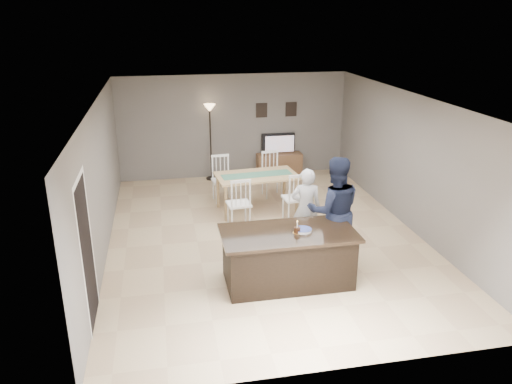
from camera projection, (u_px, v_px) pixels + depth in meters
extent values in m
plane|color=tan|center=(265.00, 236.00, 9.88)|extent=(8.00, 8.00, 0.00)
plane|color=slate|center=(233.00, 126.00, 13.11)|extent=(6.00, 0.00, 6.00)
plane|color=slate|center=(337.00, 274.00, 5.73)|extent=(6.00, 0.00, 6.00)
plane|color=slate|center=(101.00, 181.00, 8.88)|extent=(0.00, 8.00, 8.00)
plane|color=slate|center=(412.00, 163.00, 9.96)|extent=(0.00, 8.00, 8.00)
plane|color=white|center=(266.00, 100.00, 8.96)|extent=(8.00, 8.00, 0.00)
cube|color=black|center=(288.00, 258.00, 8.07)|extent=(2.00, 1.00, 0.85)
cube|color=black|center=(288.00, 233.00, 7.92)|extent=(2.15, 1.10, 0.05)
cube|color=brown|center=(279.00, 164.00, 13.47)|extent=(1.20, 0.40, 0.60)
imported|color=black|center=(279.00, 144.00, 13.34)|extent=(0.91, 0.12, 0.53)
plane|color=orange|center=(280.00, 144.00, 13.27)|extent=(0.78, 0.00, 0.78)
cube|color=black|center=(262.00, 110.00, 13.09)|extent=(0.30, 0.02, 0.38)
cube|color=black|center=(291.00, 109.00, 13.23)|extent=(0.30, 0.02, 0.38)
plane|color=black|center=(87.00, 254.00, 6.86)|extent=(0.00, 2.10, 2.10)
plane|color=white|center=(78.00, 179.00, 6.49)|extent=(0.00, 1.02, 1.02)
imported|color=silver|center=(306.00, 208.00, 9.20)|extent=(0.63, 0.48, 1.54)
imported|color=#161C31|center=(334.00, 211.00, 8.57)|extent=(1.02, 0.84, 1.93)
cylinder|color=gold|center=(297.00, 233.00, 7.87)|extent=(0.14, 0.14, 0.00)
cylinder|color=#3D2210|center=(297.00, 230.00, 7.85)|extent=(0.10, 0.10, 0.09)
cylinder|color=white|center=(297.00, 224.00, 7.82)|extent=(0.02, 0.02, 0.10)
sphere|color=#FFBF4C|center=(297.00, 221.00, 7.80)|extent=(0.02, 0.02, 0.02)
cylinder|color=white|center=(303.00, 231.00, 7.92)|extent=(0.27, 0.27, 0.01)
cylinder|color=white|center=(303.00, 230.00, 7.92)|extent=(0.27, 0.27, 0.01)
cylinder|color=white|center=(303.00, 229.00, 7.91)|extent=(0.27, 0.27, 0.01)
cylinder|color=navy|center=(303.00, 229.00, 7.91)|extent=(0.28, 0.28, 0.00)
cube|color=tan|center=(257.00, 176.00, 10.92)|extent=(1.84, 1.14, 0.04)
cylinder|color=tan|center=(226.00, 203.00, 10.48)|extent=(0.07, 0.07, 0.78)
cylinder|color=tan|center=(284.00, 184.00, 11.63)|extent=(0.07, 0.07, 0.78)
cube|color=#417558|center=(257.00, 175.00, 10.91)|extent=(1.57, 0.52, 0.01)
cube|color=white|center=(239.00, 204.00, 10.17)|extent=(0.50, 0.48, 0.04)
cylinder|color=white|center=(232.00, 220.00, 10.05)|extent=(0.04, 0.04, 0.47)
cylinder|color=white|center=(245.00, 212.00, 10.46)|extent=(0.04, 0.04, 0.47)
cube|color=white|center=(241.00, 181.00, 9.80)|extent=(0.42, 0.07, 0.06)
cube|color=white|center=(294.00, 198.00, 10.48)|extent=(0.50, 0.48, 0.04)
cylinder|color=white|center=(289.00, 214.00, 10.36)|extent=(0.04, 0.04, 0.47)
cylinder|color=white|center=(299.00, 206.00, 10.78)|extent=(0.04, 0.04, 0.47)
cube|color=white|center=(299.00, 176.00, 10.11)|extent=(0.42, 0.07, 0.06)
cube|color=white|center=(222.00, 181.00, 11.56)|extent=(0.50, 0.48, 0.04)
cylinder|color=white|center=(229.00, 188.00, 11.86)|extent=(0.04, 0.04, 0.47)
cylinder|color=white|center=(216.00, 194.00, 11.44)|extent=(0.04, 0.04, 0.47)
cube|color=white|center=(220.00, 156.00, 11.55)|extent=(0.42, 0.07, 0.06)
cube|color=white|center=(272.00, 176.00, 11.87)|extent=(0.50, 0.48, 0.04)
cylinder|color=white|center=(277.00, 184.00, 12.17)|extent=(0.04, 0.04, 0.47)
cylinder|color=white|center=(267.00, 190.00, 11.75)|extent=(0.04, 0.04, 0.47)
cube|color=white|center=(270.00, 152.00, 11.87)|extent=(0.42, 0.07, 0.06)
cylinder|color=black|center=(212.00, 178.00, 13.26)|extent=(0.30, 0.30, 0.03)
cylinder|color=black|center=(211.00, 145.00, 12.94)|extent=(0.04, 0.04, 1.83)
cone|color=#F6C287|center=(210.00, 108.00, 12.62)|extent=(0.30, 0.30, 0.19)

